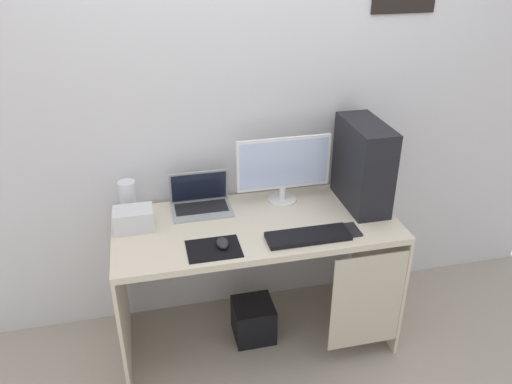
{
  "coord_description": "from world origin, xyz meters",
  "views": [
    {
      "loc": [
        -0.53,
        -2.26,
        2.16
      ],
      "look_at": [
        0.0,
        0.0,
        0.95
      ],
      "focal_mm": 36.01,
      "sensor_mm": 36.0,
      "label": 1
    }
  ],
  "objects_px": {
    "mouse_left": "(222,243)",
    "cell_phone": "(352,230)",
    "speaker": "(128,198)",
    "keyboard": "(308,236)",
    "subwoofer": "(253,320)",
    "monitor": "(284,167)",
    "pc_tower": "(363,165)",
    "projector": "(134,219)",
    "laptop": "(201,202)"
  },
  "relations": [
    {
      "from": "laptop",
      "to": "mouse_left",
      "type": "height_order",
      "value": "laptop"
    },
    {
      "from": "speaker",
      "to": "keyboard",
      "type": "relative_size",
      "value": 0.46
    },
    {
      "from": "keyboard",
      "to": "subwoofer",
      "type": "xyz_separation_m",
      "value": [
        -0.24,
        0.2,
        -0.67
      ]
    },
    {
      "from": "laptop",
      "to": "cell_phone",
      "type": "bearing_deg",
      "value": -29.42
    },
    {
      "from": "pc_tower",
      "to": "mouse_left",
      "type": "xyz_separation_m",
      "value": [
        -0.82,
        -0.26,
        -0.21
      ]
    },
    {
      "from": "projector",
      "to": "keyboard",
      "type": "xyz_separation_m",
      "value": [
        0.84,
        -0.29,
        -0.04
      ]
    },
    {
      "from": "keyboard",
      "to": "monitor",
      "type": "bearing_deg",
      "value": 92.51
    },
    {
      "from": "cell_phone",
      "to": "subwoofer",
      "type": "xyz_separation_m",
      "value": [
        -0.48,
        0.18,
        -0.66
      ]
    },
    {
      "from": "pc_tower",
      "to": "monitor",
      "type": "relative_size",
      "value": 0.9
    },
    {
      "from": "mouse_left",
      "to": "projector",
      "type": "bearing_deg",
      "value": 146.53
    },
    {
      "from": "keyboard",
      "to": "pc_tower",
      "type": "bearing_deg",
      "value": 35.68
    },
    {
      "from": "monitor",
      "to": "subwoofer",
      "type": "height_order",
      "value": "monitor"
    },
    {
      "from": "mouse_left",
      "to": "cell_phone",
      "type": "distance_m",
      "value": 0.67
    },
    {
      "from": "monitor",
      "to": "projector",
      "type": "bearing_deg",
      "value": -172.3
    },
    {
      "from": "keyboard",
      "to": "mouse_left",
      "type": "relative_size",
      "value": 4.38
    },
    {
      "from": "speaker",
      "to": "keyboard",
      "type": "height_order",
      "value": "speaker"
    },
    {
      "from": "cell_phone",
      "to": "monitor",
      "type": "bearing_deg",
      "value": 123.73
    },
    {
      "from": "monitor",
      "to": "pc_tower",
      "type": "bearing_deg",
      "value": -16.27
    },
    {
      "from": "projector",
      "to": "subwoofer",
      "type": "height_order",
      "value": "projector"
    },
    {
      "from": "monitor",
      "to": "keyboard",
      "type": "distance_m",
      "value": 0.45
    },
    {
      "from": "cell_phone",
      "to": "keyboard",
      "type": "bearing_deg",
      "value": -175.95
    },
    {
      "from": "laptop",
      "to": "keyboard",
      "type": "height_order",
      "value": "laptop"
    },
    {
      "from": "pc_tower",
      "to": "cell_phone",
      "type": "xyz_separation_m",
      "value": [
        -0.15,
        -0.27,
        -0.23
      ]
    },
    {
      "from": "monitor",
      "to": "subwoofer",
      "type": "relative_size",
      "value": 2.3
    },
    {
      "from": "laptop",
      "to": "subwoofer",
      "type": "height_order",
      "value": "laptop"
    },
    {
      "from": "mouse_left",
      "to": "speaker",
      "type": "bearing_deg",
      "value": 134.97
    },
    {
      "from": "laptop",
      "to": "projector",
      "type": "distance_m",
      "value": 0.38
    },
    {
      "from": "projector",
      "to": "mouse_left",
      "type": "xyz_separation_m",
      "value": [
        0.41,
        -0.27,
        -0.03
      ]
    },
    {
      "from": "projector",
      "to": "keyboard",
      "type": "distance_m",
      "value": 0.89
    },
    {
      "from": "pc_tower",
      "to": "mouse_left",
      "type": "bearing_deg",
      "value": -162.28
    },
    {
      "from": "pc_tower",
      "to": "subwoofer",
      "type": "height_order",
      "value": "pc_tower"
    },
    {
      "from": "mouse_left",
      "to": "laptop",
      "type": "bearing_deg",
      "value": 97.11
    },
    {
      "from": "mouse_left",
      "to": "subwoofer",
      "type": "height_order",
      "value": "mouse_left"
    },
    {
      "from": "speaker",
      "to": "pc_tower",
      "type": "bearing_deg",
      "value": -7.67
    },
    {
      "from": "pc_tower",
      "to": "subwoofer",
      "type": "xyz_separation_m",
      "value": [
        -0.63,
        -0.08,
        -0.89
      ]
    },
    {
      "from": "mouse_left",
      "to": "cell_phone",
      "type": "xyz_separation_m",
      "value": [
        0.67,
        -0.0,
        -0.02
      ]
    },
    {
      "from": "keyboard",
      "to": "subwoofer",
      "type": "distance_m",
      "value": 0.74
    },
    {
      "from": "projector",
      "to": "cell_phone",
      "type": "height_order",
      "value": "projector"
    },
    {
      "from": "projector",
      "to": "pc_tower",
      "type": "bearing_deg",
      "value": -0.41
    },
    {
      "from": "pc_tower",
      "to": "keyboard",
      "type": "height_order",
      "value": "pc_tower"
    },
    {
      "from": "subwoofer",
      "to": "mouse_left",
      "type": "bearing_deg",
      "value": -136.85
    },
    {
      "from": "pc_tower",
      "to": "keyboard",
      "type": "relative_size",
      "value": 1.13
    },
    {
      "from": "speaker",
      "to": "cell_phone",
      "type": "height_order",
      "value": "speaker"
    },
    {
      "from": "speaker",
      "to": "mouse_left",
      "type": "xyz_separation_m",
      "value": [
        0.43,
        -0.43,
        -0.07
      ]
    },
    {
      "from": "cell_phone",
      "to": "subwoofer",
      "type": "height_order",
      "value": "cell_phone"
    },
    {
      "from": "pc_tower",
      "to": "keyboard",
      "type": "distance_m",
      "value": 0.53
    },
    {
      "from": "cell_phone",
      "to": "projector",
      "type": "bearing_deg",
      "value": 165.72
    },
    {
      "from": "subwoofer",
      "to": "speaker",
      "type": "bearing_deg",
      "value": 158.17
    },
    {
      "from": "pc_tower",
      "to": "speaker",
      "type": "bearing_deg",
      "value": 172.33
    },
    {
      "from": "speaker",
      "to": "keyboard",
      "type": "distance_m",
      "value": 0.98
    }
  ]
}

